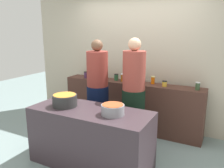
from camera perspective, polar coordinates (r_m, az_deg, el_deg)
name	(u,v)px	position (r m, az deg, el deg)	size (l,w,h in m)	color
ground	(102,154)	(3.74, -2.59, -16.99)	(12.00, 12.00, 0.00)	gray
storefront_wall	(138,50)	(4.56, 6.48, 8.36)	(4.80, 0.12, 3.00)	#BCAE98
display_shelf	(130,106)	(4.45, 4.49, -5.38)	(2.70, 0.36, 0.93)	#472A22
prep_table	(91,138)	(3.32, -5.34, -13.11)	(1.70, 0.70, 0.82)	#372A30
preserve_jar_0	(86,75)	(4.70, -6.51, 2.29)	(0.08, 0.08, 0.13)	#432444
preserve_jar_1	(92,75)	(4.67, -4.87, 2.22)	(0.08, 0.08, 0.13)	#97370D
preserve_jar_2	(106,77)	(4.53, -1.61, 1.87)	(0.08, 0.08, 0.12)	olive
preserve_jar_3	(116,77)	(4.45, 1.06, 1.71)	(0.09, 0.09, 0.13)	#285736
preserve_jar_4	(123,78)	(4.37, 2.75, 1.62)	(0.09, 0.09, 0.15)	#9B4B10
preserve_jar_5	(133,79)	(4.28, 5.19, 1.22)	(0.08, 0.08, 0.13)	olive
preserve_jar_6	(138,80)	(4.23, 6.41, 1.05)	(0.08, 0.08, 0.13)	olive
preserve_jar_7	(153,80)	(4.22, 10.12, 0.94)	(0.07, 0.07, 0.14)	#E55E0A
preserve_jar_8	(164,84)	(4.08, 12.91, 0.10)	(0.09, 0.09, 0.10)	gold
preserve_jar_9	(198,86)	(3.98, 20.50, -0.49)	(0.07, 0.07, 0.13)	#354C2E
cooking_pot_left	(65,100)	(3.34, -11.65, -4.01)	(0.35, 0.35, 0.17)	#2D2D2D
cooking_pot_center	(113,110)	(2.95, 0.20, -6.37)	(0.30, 0.30, 0.14)	gray
cook_with_tongs	(98,95)	(3.96, -3.56, -2.87)	(0.37, 0.37, 1.74)	black
cook_in_cap	(133,100)	(3.64, 5.34, -4.02)	(0.37, 0.37, 1.78)	black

